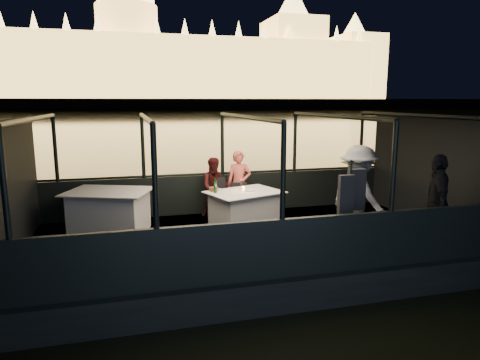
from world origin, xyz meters
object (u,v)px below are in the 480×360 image
object	(u,v)px
dining_table_aft	(110,213)
passenger_dark	(436,201)
coat_stand	(349,206)
person_woman_coral	(239,184)
passenger_stripe	(358,198)
dining_table_central	(245,210)
chair_port_right	(241,200)
wine_bottle	(215,185)
person_man_maroon	(215,184)
chair_port_left	(218,199)

from	to	relation	value
dining_table_aft	passenger_dark	bearing A→B (deg)	-23.34
dining_table_aft	coat_stand	distance (m)	4.67
person_woman_coral	passenger_stripe	bearing A→B (deg)	-43.00
dining_table_central	passenger_stripe	bearing A→B (deg)	-40.46
chair_port_right	wine_bottle	distance (m)	0.99
person_woman_coral	dining_table_aft	bearing A→B (deg)	-156.48
dining_table_central	dining_table_aft	xyz separation A→B (m)	(-2.68, 0.42, 0.00)
person_man_maroon	passenger_stripe	distance (m)	3.29
chair_port_left	passenger_stripe	bearing A→B (deg)	-49.01
chair_port_left	coat_stand	distance (m)	3.40
dining_table_aft	passenger_stripe	bearing A→B (deg)	-23.24
dining_table_central	passenger_dark	world-z (taller)	passenger_dark
person_woman_coral	wine_bottle	xyz separation A→B (m)	(-0.73, -0.86, 0.17)
person_woman_coral	passenger_dark	xyz separation A→B (m)	(2.84, -2.95, 0.10)
person_man_maroon	person_woman_coral	bearing A→B (deg)	-5.74
person_woman_coral	passenger_dark	distance (m)	4.09
dining_table_aft	person_woman_coral	size ratio (longest dim) A/B	1.07
dining_table_central	chair_port_left	distance (m)	0.95
passenger_stripe	wine_bottle	world-z (taller)	passenger_stripe
person_woman_coral	person_man_maroon	size ratio (longest dim) A/B	1.11
passenger_stripe	dining_table_aft	bearing A→B (deg)	51.61
person_man_maroon	wine_bottle	distance (m)	1.00
dining_table_central	passenger_stripe	xyz separation A→B (m)	(1.73, -1.47, 0.47)
chair_port_left	chair_port_right	bearing A→B (deg)	-30.68
wine_bottle	chair_port_left	bearing A→B (deg)	74.23
chair_port_left	person_woman_coral	bearing A→B (deg)	5.98
person_woman_coral	person_man_maroon	world-z (taller)	person_woman_coral
chair_port_left	passenger_stripe	world-z (taller)	passenger_stripe
dining_table_aft	person_woman_coral	world-z (taller)	person_woman_coral
person_man_maroon	passenger_stripe	xyz separation A→B (m)	(2.13, -2.50, 0.10)
person_woman_coral	chair_port_right	bearing A→B (deg)	-84.86
coat_stand	dining_table_central	bearing A→B (deg)	119.64
dining_table_aft	passenger_dark	xyz separation A→B (m)	(5.65, -2.44, 0.47)
passenger_stripe	wine_bottle	xyz separation A→B (m)	(-2.33, 1.54, 0.06)
dining_table_aft	passenger_stripe	size ratio (longest dim) A/B	0.88
dining_table_aft	passenger_dark	world-z (taller)	passenger_dark
dining_table_aft	chair_port_right	xyz separation A→B (m)	(2.76, 0.19, 0.06)
passenger_stripe	passenger_dark	xyz separation A→B (m)	(1.24, -0.54, 0.00)
coat_stand	passenger_stripe	distance (m)	0.83
dining_table_central	wine_bottle	bearing A→B (deg)	173.81
passenger_dark	wine_bottle	distance (m)	4.13
chair_port_right	passenger_dark	size ratio (longest dim) A/B	0.47
coat_stand	wine_bottle	xyz separation A→B (m)	(-1.80, 2.18, 0.02)
chair_port_right	coat_stand	bearing A→B (deg)	-49.18
dining_table_central	chair_port_left	bearing A→B (deg)	113.25
dining_table_aft	chair_port_left	distance (m)	2.36
coat_stand	wine_bottle	bearing A→B (deg)	129.62
coat_stand	passenger_dark	size ratio (longest dim) A/B	0.98
chair_port_left	person_woman_coral	size ratio (longest dim) A/B	0.59
person_woman_coral	passenger_dark	world-z (taller)	passenger_dark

